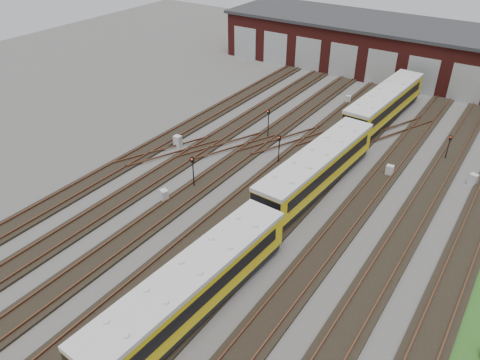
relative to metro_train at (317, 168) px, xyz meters
The scene contains 13 objects.
ground 8.52m from the metro_train, 103.93° to the right, with size 120.00×120.00×0.00m, color #403E3C.
track_network 7.99m from the metro_train, 106.18° to the right, with size 30.40×70.00×0.33m.
maintenance_shed 32.00m from the metro_train, 93.60° to the left, with size 51.00×12.50×6.35m.
metro_train is the anchor object (origin of this frame).
signal_mast_0 4.97m from the metro_train, 157.47° to the left, with size 0.25×0.24×2.77m.
signal_mast_1 10.00m from the metro_train, 147.00° to the right, with size 0.27×0.25×2.86m.
signal_mast_2 9.74m from the metro_train, 144.61° to the left, with size 0.28×0.26×3.06m.
signal_mast_3 13.39m from the metro_train, 54.81° to the left, with size 0.22×0.21×2.46m.
relay_cabinet_0 14.24m from the metro_train, behind, with size 0.69×0.57×1.14m, color #B4B6BA.
relay_cabinet_1 19.14m from the metro_train, 104.81° to the left, with size 0.55×0.46×0.91m, color #B4B6BA.
relay_cabinet_2 12.38m from the metro_train, 137.38° to the right, with size 0.63×0.52×1.04m, color #B4B6BA.
relay_cabinet_3 7.05m from the metro_train, 50.70° to the left, with size 0.60×0.50×1.00m, color #B4B6BA.
relay_cabinet_4 13.25m from the metro_train, 36.25° to the left, with size 0.61×0.51×1.02m, color #B4B6BA.
Camera 1 is at (14.90, -22.27, 21.03)m, focal length 35.00 mm.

